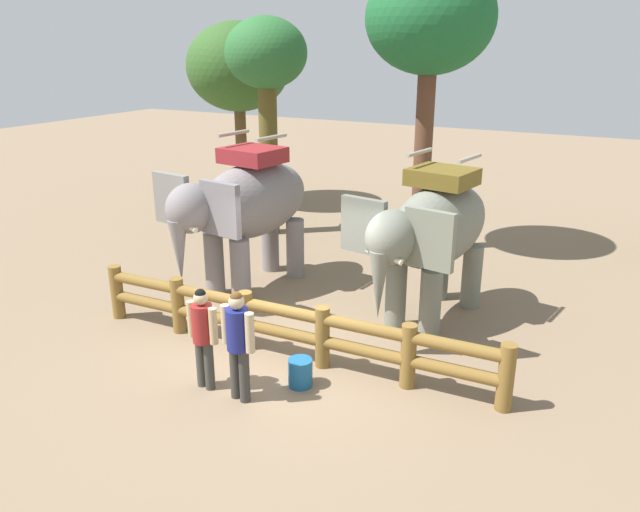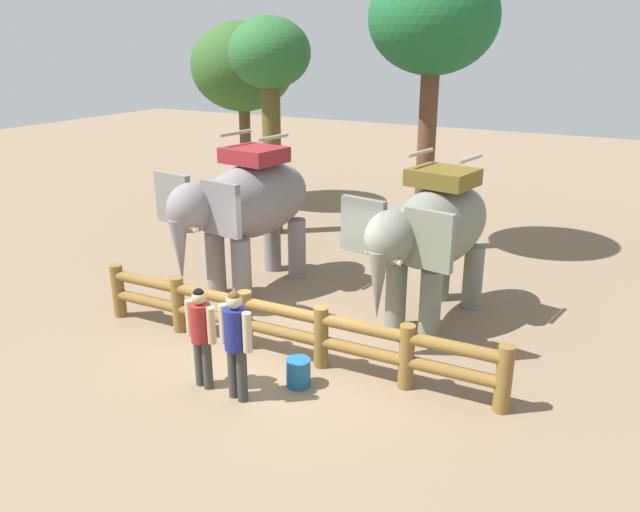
% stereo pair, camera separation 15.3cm
% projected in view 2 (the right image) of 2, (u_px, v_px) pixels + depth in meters
% --- Properties ---
extents(ground_plane, '(60.00, 60.00, 0.00)m').
position_uv_depth(ground_plane, '(275.00, 363.00, 10.28)').
color(ground_plane, '#826B52').
extents(log_fence, '(7.53, 0.48, 1.05)m').
position_uv_depth(log_fence, '(282.00, 324.00, 10.30)').
color(log_fence, brown).
rests_on(log_fence, ground).
extents(elephant_near_left, '(2.19, 3.90, 3.30)m').
position_uv_depth(elephant_near_left, '(248.00, 205.00, 12.79)').
color(elephant_near_left, gray).
rests_on(elephant_near_left, ground).
extents(elephant_center, '(2.20, 3.78, 3.18)m').
position_uv_depth(elephant_center, '(433.00, 232.00, 11.23)').
color(elephant_center, slate).
rests_on(elephant_center, ground).
extents(tourist_woman_in_black, '(0.58, 0.35, 1.64)m').
position_uv_depth(tourist_woman_in_black, '(201.00, 331.00, 9.28)').
color(tourist_woman_in_black, '#393A35').
rests_on(tourist_woman_in_black, ground).
extents(tourist_man_in_blue, '(0.61, 0.39, 1.74)m').
position_uv_depth(tourist_man_in_blue, '(236.00, 338.00, 8.94)').
color(tourist_man_in_blue, '#353430').
rests_on(tourist_man_in_blue, ground).
extents(tree_far_left, '(2.99, 2.99, 6.84)m').
position_uv_depth(tree_far_left, '(433.00, 23.00, 14.04)').
color(tree_far_left, brown).
rests_on(tree_far_left, ground).
extents(tree_back_center, '(3.14, 3.14, 5.66)m').
position_uv_depth(tree_back_center, '(243.00, 68.00, 18.84)').
color(tree_back_center, brown).
rests_on(tree_back_center, ground).
extents(tree_far_right, '(2.12, 2.12, 5.68)m').
position_uv_depth(tree_far_right, '(270.00, 65.00, 15.80)').
color(tree_far_right, brown).
rests_on(tree_far_right, ground).
extents(feed_bucket, '(0.38, 0.38, 0.45)m').
position_uv_depth(feed_bucket, '(298.00, 372.00, 9.54)').
color(feed_bucket, '#19598C').
rests_on(feed_bucket, ground).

